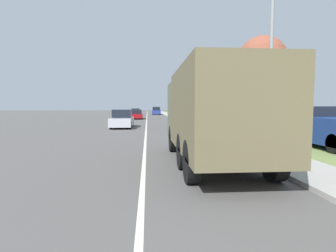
# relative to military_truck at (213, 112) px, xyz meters

# --- Properties ---
(ground_plane) EXTENTS (180.00, 180.00, 0.00)m
(ground_plane) POSITION_rel_military_truck_xyz_m (-2.16, 27.91, -1.64)
(ground_plane) COLOR #565451
(lane_centre_stripe) EXTENTS (0.12, 120.00, 0.00)m
(lane_centre_stripe) POSITION_rel_military_truck_xyz_m (-2.16, 27.91, -1.64)
(lane_centre_stripe) COLOR silver
(lane_centre_stripe) RESTS_ON ground
(sidewalk_right) EXTENTS (1.80, 120.00, 0.12)m
(sidewalk_right) POSITION_rel_military_truck_xyz_m (2.34, 27.91, -1.58)
(sidewalk_right) COLOR #ADAAA3
(sidewalk_right) RESTS_ON ground
(grass_strip_right) EXTENTS (7.00, 120.00, 0.02)m
(grass_strip_right) POSITION_rel_military_truck_xyz_m (6.74, 27.91, -1.63)
(grass_strip_right) COLOR olive
(grass_strip_right) RESTS_ON ground
(military_truck) EXTENTS (2.32, 6.65, 2.90)m
(military_truck) POSITION_rel_military_truck_xyz_m (0.00, 0.00, 0.00)
(military_truck) COLOR #606647
(military_truck) RESTS_ON ground
(car_nearest_ahead) EXTENTS (1.74, 4.66, 1.55)m
(car_nearest_ahead) POSITION_rel_military_truck_xyz_m (-4.22, 14.67, -0.94)
(car_nearest_ahead) COLOR #B7BABF
(car_nearest_ahead) RESTS_ON ground
(car_second_ahead) EXTENTS (1.93, 4.72, 1.35)m
(car_second_ahead) POSITION_rel_military_truck_xyz_m (-3.77, 30.38, -1.02)
(car_second_ahead) COLOR maroon
(car_second_ahead) RESTS_ON ground
(car_third_ahead) EXTENTS (1.73, 4.01, 1.45)m
(car_third_ahead) POSITION_rel_military_truck_xyz_m (-4.31, 41.80, -0.98)
(car_third_ahead) COLOR black
(car_third_ahead) RESTS_ON ground
(car_fourth_ahead) EXTENTS (1.84, 4.37, 1.75)m
(car_fourth_ahead) POSITION_rel_military_truck_xyz_m (-0.10, 50.24, -0.86)
(car_fourth_ahead) COLOR navy
(car_fourth_ahead) RESTS_ON ground
(pickup_truck) EXTENTS (2.03, 5.14, 1.80)m
(pickup_truck) POSITION_rel_military_truck_xyz_m (5.95, 3.16, -0.75)
(pickup_truck) COLOR navy
(pickup_truck) RESTS_ON grass_strip_right
(lamp_post) EXTENTS (1.69, 0.24, 6.26)m
(lamp_post) POSITION_rel_military_truck_xyz_m (2.36, 1.53, 2.26)
(lamp_post) COLOR gray
(lamp_post) RESTS_ON sidewalk_right
(tree_mid_right) EXTENTS (3.34, 3.34, 6.60)m
(tree_mid_right) POSITION_rel_military_truck_xyz_m (5.80, 9.56, 3.27)
(tree_mid_right) COLOR brown
(tree_mid_right) RESTS_ON grass_strip_right
(tree_far_right) EXTENTS (3.61, 3.61, 7.14)m
(tree_far_right) POSITION_rel_military_truck_xyz_m (7.38, 26.23, 3.69)
(tree_far_right) COLOR brown
(tree_far_right) RESTS_ON grass_strip_right
(utility_box) EXTENTS (0.55, 0.45, 0.70)m
(utility_box) POSITION_rel_military_truck_xyz_m (4.04, 4.13, -1.27)
(utility_box) COLOR #3D7042
(utility_box) RESTS_ON grass_strip_right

